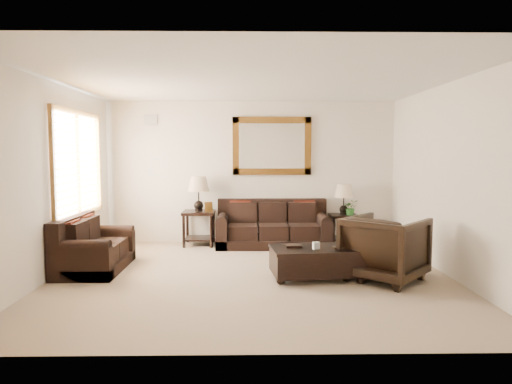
{
  "coord_description": "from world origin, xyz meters",
  "views": [
    {
      "loc": [
        -0.05,
        -6.27,
        1.73
      ],
      "look_at": [
        0.07,
        0.6,
        1.13
      ],
      "focal_mm": 32.0,
      "sensor_mm": 36.0,
      "label": 1
    }
  ],
  "objects_px": {
    "end_table_left": "(199,200)",
    "armchair": "(385,245)",
    "loveseat": "(91,250)",
    "sofa": "(273,229)",
    "end_table_right": "(344,205)",
    "coffee_table": "(318,259)"
  },
  "relations": [
    {
      "from": "end_table_left",
      "to": "armchair",
      "type": "relative_size",
      "value": 1.33
    },
    {
      "from": "loveseat",
      "to": "end_table_left",
      "type": "bearing_deg",
      "value": -37.9
    },
    {
      "from": "sofa",
      "to": "end_table_left",
      "type": "relative_size",
      "value": 1.6
    },
    {
      "from": "end_table_left",
      "to": "end_table_right",
      "type": "height_order",
      "value": "end_table_left"
    },
    {
      "from": "end_table_left",
      "to": "coffee_table",
      "type": "relative_size",
      "value": 0.95
    },
    {
      "from": "end_table_left",
      "to": "coffee_table",
      "type": "xyz_separation_m",
      "value": [
        1.88,
        -2.33,
        -0.57
      ]
    },
    {
      "from": "sofa",
      "to": "coffee_table",
      "type": "xyz_separation_m",
      "value": [
        0.5,
        -2.25,
        -0.04
      ]
    },
    {
      "from": "sofa",
      "to": "armchair",
      "type": "distance_m",
      "value": 2.72
    },
    {
      "from": "armchair",
      "to": "end_table_left",
      "type": "bearing_deg",
      "value": 1.62
    },
    {
      "from": "end_table_left",
      "to": "armchair",
      "type": "xyz_separation_m",
      "value": [
        2.76,
        -2.41,
        -0.36
      ]
    },
    {
      "from": "sofa",
      "to": "coffee_table",
      "type": "relative_size",
      "value": 1.53
    },
    {
      "from": "sofa",
      "to": "end_table_left",
      "type": "bearing_deg",
      "value": 176.86
    },
    {
      "from": "end_table_left",
      "to": "end_table_right",
      "type": "distance_m",
      "value": 2.71
    },
    {
      "from": "end_table_left",
      "to": "loveseat",
      "type": "bearing_deg",
      "value": -127.9
    },
    {
      "from": "end_table_left",
      "to": "coffee_table",
      "type": "distance_m",
      "value": 3.04
    },
    {
      "from": "coffee_table",
      "to": "armchair",
      "type": "bearing_deg",
      "value": -11.66
    },
    {
      "from": "coffee_table",
      "to": "armchair",
      "type": "height_order",
      "value": "armchair"
    },
    {
      "from": "sofa",
      "to": "loveseat",
      "type": "height_order",
      "value": "sofa"
    },
    {
      "from": "end_table_left",
      "to": "end_table_right",
      "type": "bearing_deg",
      "value": 0.74
    },
    {
      "from": "end_table_right",
      "to": "armchair",
      "type": "relative_size",
      "value": 1.18
    },
    {
      "from": "sofa",
      "to": "loveseat",
      "type": "bearing_deg",
      "value": -148.24
    },
    {
      "from": "sofa",
      "to": "end_table_left",
      "type": "distance_m",
      "value": 1.47
    }
  ]
}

